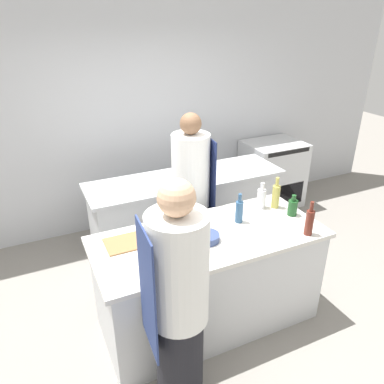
% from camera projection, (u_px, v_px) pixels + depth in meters
% --- Properties ---
extents(ground_plane, '(16.00, 16.00, 0.00)m').
position_uv_depth(ground_plane, '(208.00, 318.00, 3.52)').
color(ground_plane, gray).
extents(wall_back, '(8.00, 0.06, 2.80)m').
position_uv_depth(wall_back, '(132.00, 120.00, 4.66)').
color(wall_back, silver).
rests_on(wall_back, ground_plane).
extents(prep_counter, '(1.96, 0.86, 0.92)m').
position_uv_depth(prep_counter, '(209.00, 279.00, 3.32)').
color(prep_counter, silver).
rests_on(prep_counter, ground_plane).
extents(pass_counter, '(2.28, 0.67, 0.92)m').
position_uv_depth(pass_counter, '(187.00, 212.00, 4.44)').
color(pass_counter, silver).
rests_on(pass_counter, ground_plane).
extents(oven_range, '(0.81, 0.66, 0.95)m').
position_uv_depth(oven_range, '(272.00, 174.00, 5.49)').
color(oven_range, silver).
rests_on(oven_range, ground_plane).
extents(chef_at_prep_near, '(0.40, 0.39, 1.79)m').
position_uv_depth(chef_at_prep_near, '(178.00, 308.00, 2.38)').
color(chef_at_prep_near, black).
rests_on(chef_at_prep_near, ground_plane).
extents(chef_at_stove, '(0.41, 0.39, 1.77)m').
position_uv_depth(chef_at_stove, '(191.00, 198.00, 3.83)').
color(chef_at_stove, black).
rests_on(chef_at_stove, ground_plane).
extents(bottle_olive_oil, '(0.07, 0.07, 0.28)m').
position_uv_depth(bottle_olive_oil, '(239.00, 211.00, 3.28)').
color(bottle_olive_oil, '#2D5175').
rests_on(bottle_olive_oil, prep_counter).
extents(bottle_vinegar, '(0.09, 0.09, 0.20)m').
position_uv_depth(bottle_vinegar, '(293.00, 207.00, 3.41)').
color(bottle_vinegar, '#19471E').
rests_on(bottle_vinegar, prep_counter).
extents(bottle_wine, '(0.08, 0.08, 0.25)m').
position_uv_depth(bottle_wine, '(261.00, 198.00, 3.53)').
color(bottle_wine, silver).
rests_on(bottle_wine, prep_counter).
extents(bottle_cooking_oil, '(0.07, 0.07, 0.30)m').
position_uv_depth(bottle_cooking_oil, '(309.00, 222.00, 3.09)').
color(bottle_cooking_oil, '#5B2319').
rests_on(bottle_cooking_oil, prep_counter).
extents(bottle_sauce, '(0.07, 0.07, 0.31)m').
position_uv_depth(bottle_sauce, '(276.00, 196.00, 3.53)').
color(bottle_sauce, '#B2A84C').
rests_on(bottle_sauce, prep_counter).
extents(bowl_mixing_large, '(0.21, 0.21, 0.06)m').
position_uv_depth(bowl_mixing_large, '(207.00, 237.00, 3.04)').
color(bowl_mixing_large, navy).
rests_on(bowl_mixing_large, prep_counter).
extents(bowl_prep_small, '(0.24, 0.24, 0.09)m').
position_uv_depth(bowl_prep_small, '(191.00, 221.00, 3.25)').
color(bowl_prep_small, navy).
rests_on(bowl_prep_small, prep_counter).
extents(cup, '(0.08, 0.08, 0.09)m').
position_uv_depth(cup, '(169.00, 243.00, 2.94)').
color(cup, '#33477F').
rests_on(cup, prep_counter).
extents(cutting_board, '(0.30, 0.27, 0.01)m').
position_uv_depth(cutting_board, '(124.00, 243.00, 3.01)').
color(cutting_board, olive).
rests_on(cutting_board, prep_counter).
extents(stockpot, '(0.24, 0.24, 0.25)m').
position_uv_depth(stockpot, '(189.00, 162.00, 4.31)').
color(stockpot, silver).
rests_on(stockpot, pass_counter).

